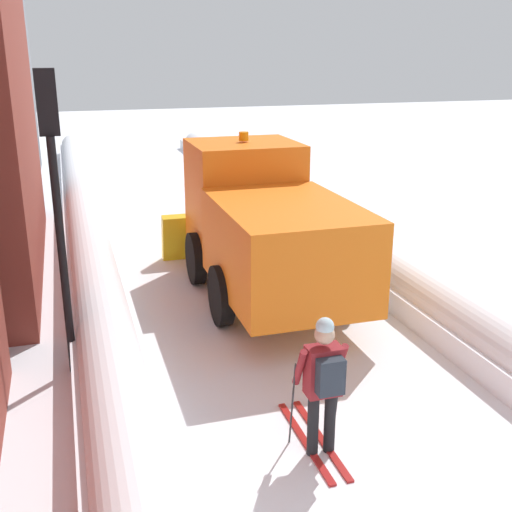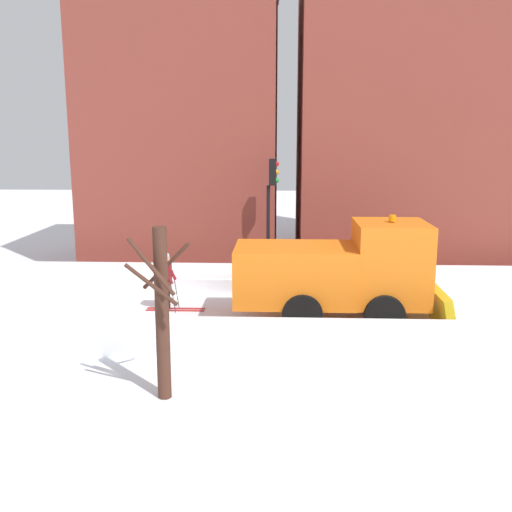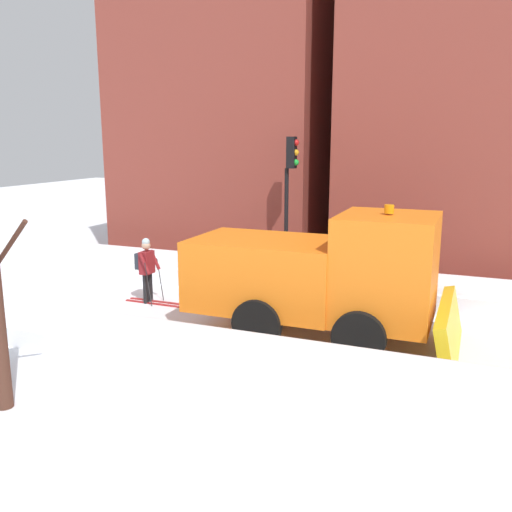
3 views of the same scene
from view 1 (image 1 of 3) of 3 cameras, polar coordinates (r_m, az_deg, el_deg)
The scene contains 6 objects.
ground_plane at distance 14.71m, azimuth -3.22°, elevation -0.61°, with size 80.00×80.00×0.00m, color white.
snowbank_left at distance 14.22m, azimuth -14.65°, elevation -0.13°, with size 1.10×36.00×0.97m.
snowbank_right at distance 15.51m, azimuth 7.21°, elevation 1.63°, with size 1.10×36.00×0.90m.
plow_truck at distance 12.32m, azimuth 0.68°, elevation 2.85°, with size 3.20×5.98×3.12m.
skier at distance 7.66m, azimuth 6.10°, elevation -11.14°, with size 0.62×1.80×1.81m.
traffic_light_pole at distance 9.39m, azimuth -17.86°, elevation 7.60°, with size 0.28×0.42×4.50m.
Camera 1 is at (-3.26, -3.54, 4.74)m, focal length 44.19 mm.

